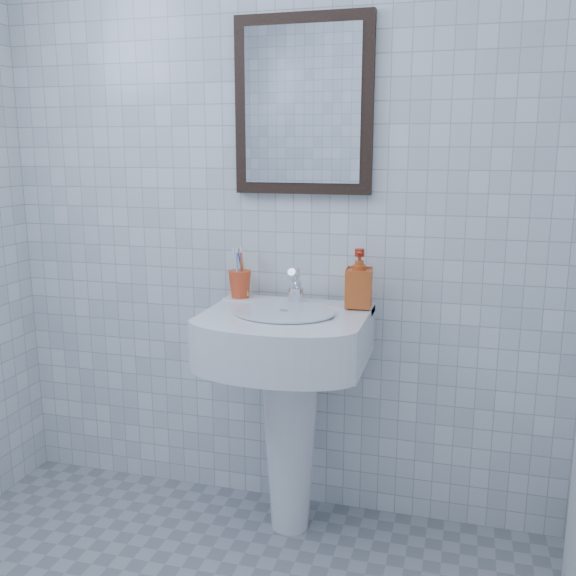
% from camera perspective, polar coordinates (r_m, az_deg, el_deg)
% --- Properties ---
extents(wall_back, '(2.20, 0.02, 2.50)m').
position_cam_1_polar(wall_back, '(2.41, -1.10, 8.69)').
color(wall_back, white).
rests_on(wall_back, ground).
extents(washbasin, '(0.56, 0.41, 0.86)m').
position_cam_1_polar(washbasin, '(2.32, 0.02, -8.51)').
color(washbasin, white).
rests_on(washbasin, ground).
extents(faucet, '(0.05, 0.12, 0.14)m').
position_cam_1_polar(faucet, '(2.32, 0.70, -0.01)').
color(faucet, silver).
rests_on(faucet, washbasin).
extents(toothbrush_cup, '(0.09, 0.09, 0.10)m').
position_cam_1_polar(toothbrush_cup, '(2.41, -4.29, 0.35)').
color(toothbrush_cup, '#E64820').
rests_on(toothbrush_cup, washbasin).
extents(soap_dispenser, '(0.10, 0.10, 0.20)m').
position_cam_1_polar(soap_dispenser, '(2.26, 6.33, 0.86)').
color(soap_dispenser, '#B93212').
rests_on(soap_dispenser, washbasin).
extents(wall_mirror, '(0.50, 0.04, 0.62)m').
position_cam_1_polar(wall_mirror, '(2.36, 1.34, 15.91)').
color(wall_mirror, black).
rests_on(wall_mirror, wall_back).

